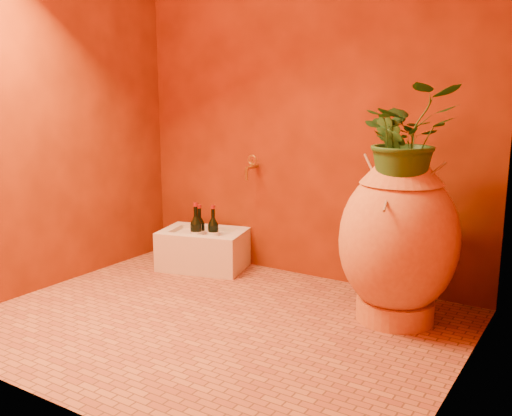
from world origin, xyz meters
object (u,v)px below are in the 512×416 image
Objects in this scene: amphora at (398,239)px; stone_basin at (204,250)px; wall_tap at (251,166)px; wine_bottle_a at (200,232)px; wine_bottle_b at (196,233)px; wine_bottle_c at (213,234)px.

amphora reaches higher than stone_basin.
stone_basin is 0.69m from wall_tap.
wine_bottle_a is (-1.48, 0.17, -0.20)m from amphora.
wine_bottle_b is 0.60m from wall_tap.
amphora is at bearing -6.72° from wine_bottle_a.
wine_bottle_b is at bearing -71.73° from wine_bottle_a.
wine_bottle_c is 0.54m from wall_tap.
wall_tap is (0.29, 0.25, 0.46)m from wine_bottle_b.
wine_bottle_b is (0.02, -0.07, 0.01)m from wine_bottle_a.
amphora is 1.40m from wine_bottle_c.
wine_bottle_a is at bearing 108.27° from wine_bottle_b.
stone_basin is at bearing 89.57° from wine_bottle_b.
wine_bottle_c is at bearing 46.00° from wine_bottle_b.
stone_basin is at bearing -150.46° from wall_tap.
wall_tap reaches higher than wine_bottle_c.
amphora is 1.50m from wine_bottle_a.
wine_bottle_c is (0.11, 0.02, 0.00)m from wine_bottle_a.
wine_bottle_a is at bearing -151.16° from wall_tap.
wine_bottle_b is (-0.00, -0.08, 0.14)m from stone_basin.
amphora is 1.24m from wall_tap.
amphora reaches higher than wine_bottle_c.
amphora reaches higher than wine_bottle_b.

